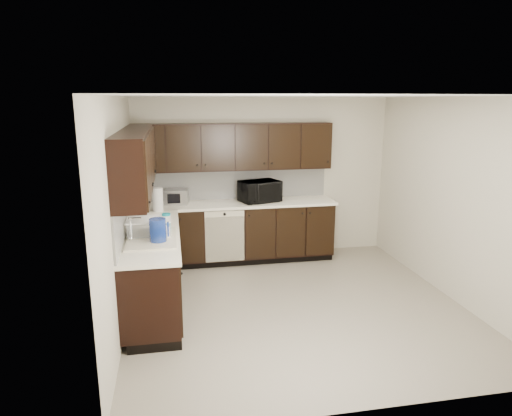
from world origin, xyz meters
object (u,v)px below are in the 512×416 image
(sink, at_px, (152,245))
(blue_pitcher, at_px, (158,231))
(microwave, at_px, (260,191))
(storage_bin, at_px, (149,227))
(toaster_oven, at_px, (177,197))

(sink, xyz_separation_m, blue_pitcher, (0.08, -0.13, 0.19))
(microwave, bearing_deg, storage_bin, -154.63)
(sink, xyz_separation_m, toaster_oven, (0.31, 1.78, 0.17))
(blue_pitcher, bearing_deg, toaster_oven, 92.24)
(toaster_oven, bearing_deg, storage_bin, -91.01)
(storage_bin, xyz_separation_m, blue_pitcher, (0.11, -0.32, 0.04))
(sink, height_order, blue_pitcher, blue_pitcher)
(sink, xyz_separation_m, storage_bin, (-0.03, 0.19, 0.15))
(toaster_oven, relative_size, blue_pitcher, 1.27)
(toaster_oven, bearing_deg, blue_pitcher, -85.94)
(storage_bin, bearing_deg, sink, -81.18)
(sink, bearing_deg, microwave, 47.39)
(microwave, xyz_separation_m, blue_pitcher, (-1.48, -1.82, -0.03))
(blue_pitcher, bearing_deg, storage_bin, 117.73)
(sink, relative_size, microwave, 1.41)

